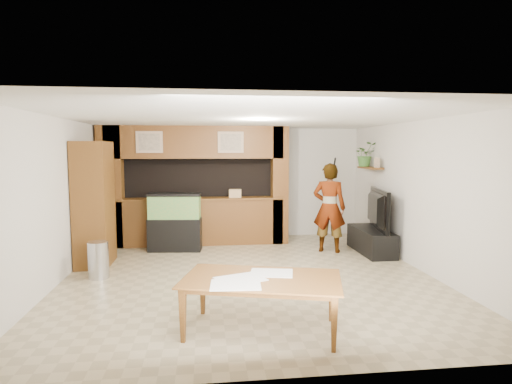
{
  "coord_description": "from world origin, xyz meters",
  "views": [
    {
      "loc": [
        -0.71,
        -6.93,
        2.09
      ],
      "look_at": [
        0.2,
        0.6,
        1.34
      ],
      "focal_mm": 30.0,
      "sensor_mm": 36.0,
      "label": 1
    }
  ],
  "objects": [
    {
      "name": "wall_right",
      "position": [
        3.0,
        0.0,
        1.3
      ],
      "size": [
        0.0,
        6.5,
        6.5
      ],
      "primitive_type": "plane",
      "rotation": [
        1.57,
        0.0,
        -1.57
      ],
      "color": "beige",
      "rests_on": "floor"
    },
    {
      "name": "partition",
      "position": [
        -0.95,
        2.64,
        1.31
      ],
      "size": [
        4.2,
        0.99,
        2.6
      ],
      "color": "brown",
      "rests_on": "floor"
    },
    {
      "name": "potted_plant",
      "position": [
        2.82,
        2.19,
        1.99
      ],
      "size": [
        0.51,
        0.45,
        0.54
      ],
      "primitive_type": "imported",
      "rotation": [
        0.0,
        0.0,
        0.06
      ],
      "color": "#3B6C2B",
      "rests_on": "wall_shelf"
    },
    {
      "name": "newspaper_b",
      "position": [
        -0.39,
        -2.43,
        0.64
      ],
      "size": [
        0.57,
        0.43,
        0.01
      ],
      "primitive_type": "cube",
      "rotation": [
        0.0,
        0.0,
        -0.07
      ],
      "color": "silver",
      "rests_on": "dining_table"
    },
    {
      "name": "newspaper_a",
      "position": [
        -0.32,
        -2.22,
        0.64
      ],
      "size": [
        0.63,
        0.54,
        0.01
      ],
      "primitive_type": "cube",
      "rotation": [
        0.0,
        0.0,
        0.35
      ],
      "color": "silver",
      "rests_on": "dining_table"
    },
    {
      "name": "microphone",
      "position": [
        1.86,
        1.32,
        1.86
      ],
      "size": [
        0.03,
        0.09,
        0.15
      ],
      "primitive_type": "cylinder",
      "rotation": [
        0.44,
        0.0,
        0.0
      ],
      "color": "black",
      "rests_on": "person"
    },
    {
      "name": "television",
      "position": [
        2.65,
        1.3,
        0.89
      ],
      "size": [
        0.43,
        1.44,
        0.82
      ],
      "primitive_type": "imported",
      "rotation": [
        0.0,
        0.0,
        1.4
      ],
      "color": "black",
      "rests_on": "tv_stand"
    },
    {
      "name": "wall_clock",
      "position": [
        -2.97,
        1.0,
        1.9
      ],
      "size": [
        0.05,
        0.25,
        0.25
      ],
      "color": "black",
      "rests_on": "wall_left"
    },
    {
      "name": "photo_frame",
      "position": [
        2.85,
        1.6,
        1.82
      ],
      "size": [
        0.06,
        0.16,
        0.21
      ],
      "primitive_type": "cube",
      "rotation": [
        0.0,
        0.0,
        0.22
      ],
      "color": "tan",
      "rests_on": "wall_shelf"
    },
    {
      "name": "ceiling",
      "position": [
        0.0,
        0.0,
        2.6
      ],
      "size": [
        6.5,
        6.5,
        0.0
      ],
      "primitive_type": "plane",
      "color": "white",
      "rests_on": "wall_back"
    },
    {
      "name": "wall_shelf",
      "position": [
        2.85,
        1.95,
        1.7
      ],
      "size": [
        0.25,
        0.9,
        0.04
      ],
      "primitive_type": "cube",
      "color": "brown",
      "rests_on": "wall_right"
    },
    {
      "name": "counter_box",
      "position": [
        -0.05,
        2.45,
        1.13
      ],
      "size": [
        0.28,
        0.19,
        0.18
      ],
      "primitive_type": "cube",
      "rotation": [
        0.0,
        0.0,
        -0.06
      ],
      "color": "tan",
      "rests_on": "partition"
    },
    {
      "name": "pantry_cabinet",
      "position": [
        -2.7,
        1.02,
        1.12
      ],
      "size": [
        0.56,
        0.92,
        2.24
      ],
      "primitive_type": "cube",
      "color": "brown",
      "rests_on": "floor"
    },
    {
      "name": "tv_stand",
      "position": [
        2.65,
        1.3,
        0.24
      ],
      "size": [
        0.53,
        1.44,
        0.48
      ],
      "primitive_type": "cube",
      "color": "black",
      "rests_on": "floor"
    },
    {
      "name": "floor",
      "position": [
        0.0,
        0.0,
        0.0
      ],
      "size": [
        6.5,
        6.5,
        0.0
      ],
      "primitive_type": "plane",
      "color": "tan",
      "rests_on": "ground"
    },
    {
      "name": "aquarium",
      "position": [
        -1.34,
        1.95,
        0.59
      ],
      "size": [
        1.08,
        0.41,
        1.2
      ],
      "rotation": [
        0.0,
        0.0,
        -0.1
      ],
      "color": "black",
      "rests_on": "floor"
    },
    {
      "name": "trash_can",
      "position": [
        -2.45,
        0.16,
        0.3
      ],
      "size": [
        0.33,
        0.33,
        0.6
      ],
      "primitive_type": "cylinder",
      "color": "#B2B2B7",
      "rests_on": "floor"
    },
    {
      "name": "newspaper_c",
      "position": [
        0.06,
        -2.03,
        0.64
      ],
      "size": [
        0.56,
        0.46,
        0.01
      ],
      "primitive_type": "cube",
      "rotation": [
        0.0,
        0.0,
        -0.21
      ],
      "color": "silver",
      "rests_on": "dining_table"
    },
    {
      "name": "wall_back",
      "position": [
        0.0,
        3.25,
        1.3
      ],
      "size": [
        6.0,
        0.0,
        6.0
      ],
      "primitive_type": "plane",
      "rotation": [
        1.57,
        0.0,
        0.0
      ],
      "color": "beige",
      "rests_on": "floor"
    },
    {
      "name": "dining_table",
      "position": [
        -0.09,
        -2.23,
        0.32
      ],
      "size": [
        1.99,
        1.43,
        0.63
      ],
      "primitive_type": "imported",
      "rotation": [
        0.0,
        0.0,
        -0.26
      ],
      "color": "brown",
      "rests_on": "floor"
    },
    {
      "name": "wall_left",
      "position": [
        -3.0,
        0.0,
        1.3
      ],
      "size": [
        0.0,
        6.5,
        6.5
      ],
      "primitive_type": "plane",
      "rotation": [
        1.57,
        0.0,
        1.57
      ],
      "color": "beige",
      "rests_on": "floor"
    },
    {
      "name": "person",
      "position": [
        1.81,
        1.48,
        0.91
      ],
      "size": [
        0.78,
        0.67,
        1.82
      ],
      "primitive_type": "imported",
      "rotation": [
        0.0,
        0.0,
        2.73
      ],
      "color": "#9D8256",
      "rests_on": "floor"
    }
  ]
}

